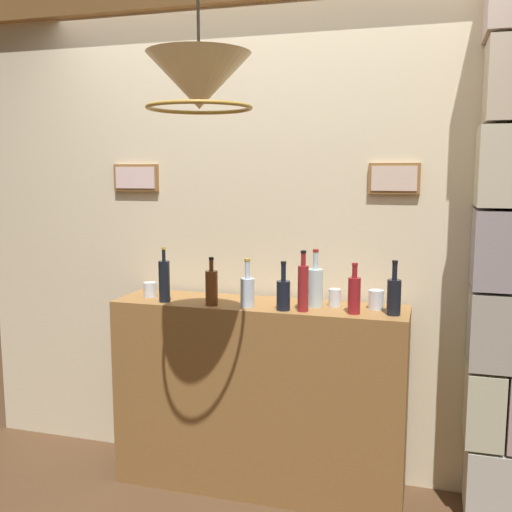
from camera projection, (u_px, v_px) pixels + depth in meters
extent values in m
cube|color=beige|center=(272.00, 232.00, 3.22)|extent=(3.56, 0.08, 2.66)
cube|color=olive|center=(136.00, 178.00, 3.35)|extent=(0.27, 0.03, 0.15)
cube|color=beige|center=(135.00, 178.00, 3.34)|extent=(0.24, 0.01, 0.12)
cube|color=olive|center=(394.00, 178.00, 2.95)|extent=(0.25, 0.03, 0.15)
cube|color=beige|center=(394.00, 178.00, 2.94)|extent=(0.22, 0.01, 0.12)
cube|color=#B6B5A8|center=(499.00, 476.00, 2.89)|extent=(0.32, 0.38, 0.36)
cube|color=#BCBB9B|center=(483.00, 401.00, 2.86)|extent=(0.17, 0.38, 0.36)
cube|color=#A19B8D|center=(508.00, 327.00, 2.78)|extent=(0.36, 0.38, 0.36)
cube|color=gray|center=(492.00, 248.00, 2.75)|extent=(0.17, 0.38, 0.36)
cube|color=beige|center=(496.00, 167.00, 2.70)|extent=(0.17, 0.38, 0.36)
cube|color=olive|center=(259.00, 396.00, 3.09)|extent=(1.50, 0.37, 0.99)
cylinder|color=brown|center=(212.00, 288.00, 2.96)|extent=(0.06, 0.06, 0.17)
cylinder|color=brown|center=(211.00, 265.00, 2.95)|extent=(0.02, 0.02, 0.06)
cylinder|color=black|center=(211.00, 258.00, 2.94)|extent=(0.02, 0.02, 0.01)
cylinder|color=silver|center=(247.00, 293.00, 2.93)|extent=(0.07, 0.07, 0.14)
cylinder|color=silver|center=(247.00, 270.00, 2.92)|extent=(0.03, 0.03, 0.09)
cylinder|color=#B7932D|center=(247.00, 260.00, 2.91)|extent=(0.03, 0.03, 0.01)
cylinder|color=maroon|center=(354.00, 296.00, 2.79)|extent=(0.06, 0.06, 0.17)
cylinder|color=maroon|center=(355.00, 272.00, 2.77)|extent=(0.02, 0.02, 0.06)
cylinder|color=maroon|center=(355.00, 264.00, 2.76)|extent=(0.03, 0.03, 0.01)
cylinder|color=black|center=(164.00, 281.00, 3.04)|extent=(0.06, 0.06, 0.21)
cylinder|color=black|center=(164.00, 255.00, 3.02)|extent=(0.02, 0.02, 0.06)
cylinder|color=#B7932D|center=(164.00, 248.00, 3.01)|extent=(0.02, 0.02, 0.01)
cylinder|color=black|center=(394.00, 297.00, 2.76)|extent=(0.07, 0.07, 0.17)
cylinder|color=black|center=(395.00, 271.00, 2.74)|extent=(0.02, 0.02, 0.08)
cylinder|color=black|center=(395.00, 262.00, 2.74)|extent=(0.03, 0.03, 0.01)
cylinder|color=black|center=(283.00, 296.00, 2.86)|extent=(0.07, 0.07, 0.14)
cylinder|color=black|center=(283.00, 272.00, 2.84)|extent=(0.02, 0.02, 0.08)
cylinder|color=black|center=(284.00, 263.00, 2.83)|extent=(0.03, 0.03, 0.01)
cylinder|color=silver|center=(315.00, 288.00, 2.93)|extent=(0.08, 0.08, 0.19)
cylinder|color=silver|center=(316.00, 261.00, 2.91)|extent=(0.03, 0.03, 0.09)
cylinder|color=maroon|center=(316.00, 250.00, 2.91)|extent=(0.03, 0.03, 0.01)
cylinder|color=maroon|center=(303.00, 289.00, 2.83)|extent=(0.05, 0.05, 0.22)
cylinder|color=maroon|center=(303.00, 259.00, 2.81)|extent=(0.02, 0.02, 0.06)
cylinder|color=black|center=(303.00, 252.00, 2.80)|extent=(0.03, 0.03, 0.01)
cylinder|color=silver|center=(376.00, 300.00, 2.88)|extent=(0.07, 0.07, 0.09)
cylinder|color=silver|center=(150.00, 290.00, 3.17)|extent=(0.07, 0.07, 0.08)
cylinder|color=silver|center=(335.00, 298.00, 2.94)|extent=(0.06, 0.06, 0.09)
cone|color=beige|center=(199.00, 81.00, 2.29)|extent=(0.41, 0.41, 0.21)
cylinder|color=black|center=(198.00, 1.00, 2.24)|extent=(0.01, 0.01, 0.38)
torus|color=#AD8433|center=(199.00, 108.00, 2.30)|extent=(0.42, 0.42, 0.02)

